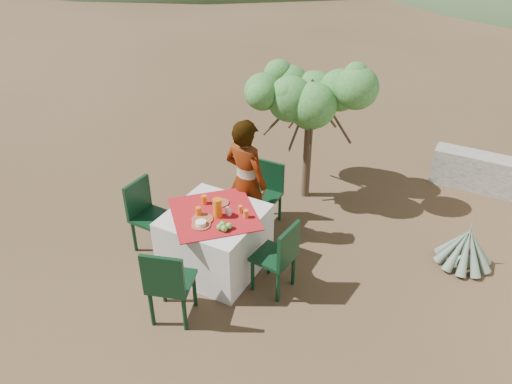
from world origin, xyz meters
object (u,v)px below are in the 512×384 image
chair_near (168,283)px  person (246,182)px  chair_right (279,255)px  chair_left (147,212)px  juice_pitcher (217,208)px  agave (466,247)px  table (215,240)px  chair_far (267,190)px  shrub_tree (316,104)px

chair_near → person: 1.69m
chair_right → chair_left: bearing=-82.8°
juice_pitcher → person: bearing=93.4°
chair_near → agave: (2.53, 2.44, -0.28)m
table → agave: (2.60, 1.46, -0.14)m
agave → chair_left: bearing=-156.6°
chair_far → agave: chair_far is taller
chair_far → juice_pitcher: juice_pitcher is taller
chair_near → shrub_tree: (0.27, 3.02, 0.90)m
table → agave: bearing=29.3°
person → juice_pitcher: person is taller
table → shrub_tree: shrub_tree is taller
chair_near → chair_right: bearing=-147.0°
table → chair_far: bearing=85.7°
table → chair_left: bearing=-175.7°
chair_left → agave: bearing=-65.1°
agave → juice_pitcher: bearing=-149.5°
chair_far → shrub_tree: 1.34m
table → juice_pitcher: bearing=-20.9°
person → shrub_tree: (0.31, 1.36, 0.60)m
chair_right → chair_near: bearing=-33.5°
table → chair_left: chair_left is taller
chair_near → agave: bearing=-154.2°
chair_far → person: 0.57m
juice_pitcher → shrub_tree: bearing=82.5°
chair_far → chair_left: size_ratio=0.93×
chair_near → chair_left: chair_near is taller
chair_far → chair_left: (-1.03, -1.21, 0.03)m
person → chair_left: bearing=47.1°
chair_right → juice_pitcher: juice_pitcher is taller
chair_near → agave: 3.52m
shrub_tree → person: bearing=-103.0°
chair_right → person: 1.12m
chair_left → person: size_ratio=0.56×
table → person: (0.03, 0.69, 0.45)m
agave → chair_near: bearing=-136.1°
chair_near → table: bearing=-103.9°
chair_far → chair_near: (-0.01, -2.11, 0.05)m
person → agave: (2.57, 0.78, -0.58)m
table → chair_left: size_ratio=1.42×
shrub_tree → chair_left: bearing=-121.4°
chair_left → juice_pitcher: (1.02, 0.04, 0.36)m
chair_far → agave: (2.52, 0.33, -0.23)m
chair_near → shrub_tree: 3.16m
agave → juice_pitcher: 3.00m
table → juice_pitcher: 0.50m
shrub_tree → chair_near: bearing=-95.1°
table → chair_near: size_ratio=1.38×
chair_left → agave: 3.88m
chair_far → person: (-0.06, -0.45, 0.35)m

